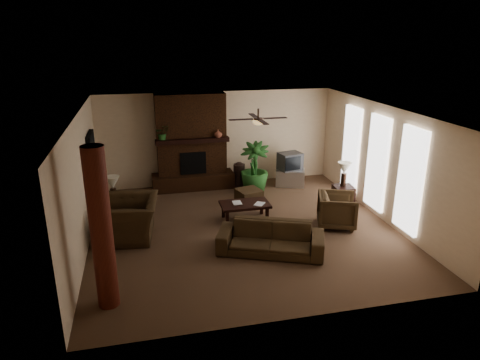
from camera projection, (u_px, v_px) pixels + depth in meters
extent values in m
plane|color=brown|center=(244.00, 229.00, 10.32)|extent=(7.00, 7.00, 0.00)
plane|color=silver|center=(244.00, 112.00, 9.42)|extent=(7.00, 7.00, 0.00)
plane|color=beige|center=(217.00, 138.00, 13.10)|extent=(7.00, 0.00, 7.00)
plane|color=beige|center=(297.00, 241.00, 6.64)|extent=(7.00, 0.00, 7.00)
plane|color=beige|center=(82.00, 184.00, 9.13)|extent=(0.00, 7.00, 7.00)
plane|color=beige|center=(383.00, 163.00, 10.62)|extent=(0.00, 7.00, 7.00)
cube|color=#412211|center=(191.00, 142.00, 12.70)|extent=(2.00, 0.50, 2.80)
cube|color=#412211|center=(193.00, 181.00, 12.99)|extent=(2.40, 0.70, 0.45)
cube|color=black|center=(193.00, 163.00, 12.65)|extent=(0.75, 0.04, 0.65)
cube|color=black|center=(192.00, 141.00, 12.41)|extent=(2.10, 0.28, 0.12)
cube|color=white|center=(351.00, 149.00, 12.10)|extent=(0.08, 0.85, 2.35)
cube|color=white|center=(377.00, 163.00, 10.81)|extent=(0.08, 0.85, 2.35)
cube|color=white|center=(410.00, 181.00, 9.52)|extent=(0.08, 0.85, 2.35)
cylinder|color=maroon|center=(101.00, 230.00, 7.03)|extent=(0.36, 0.36, 2.80)
cube|color=black|center=(94.00, 174.00, 10.91)|extent=(0.10, 1.00, 2.10)
cylinder|color=black|center=(258.00, 114.00, 9.82)|extent=(0.04, 0.04, 0.24)
cylinder|color=black|center=(258.00, 119.00, 9.86)|extent=(0.20, 0.20, 0.06)
ellipsoid|color=#F2BF72|center=(258.00, 122.00, 9.88)|extent=(0.26, 0.26, 0.14)
cube|color=black|center=(275.00, 118.00, 9.94)|extent=(0.55, 0.12, 0.01)
cube|color=black|center=(241.00, 119.00, 9.77)|extent=(0.55, 0.12, 0.01)
cube|color=black|center=(254.00, 116.00, 10.23)|extent=(0.12, 0.55, 0.01)
cube|color=black|center=(263.00, 122.00, 9.49)|extent=(0.12, 0.55, 0.01)
imported|color=#402E1B|center=(271.00, 233.00, 9.11)|extent=(2.28, 1.44, 0.86)
imported|color=#402E1B|center=(130.00, 212.00, 9.77)|extent=(1.04, 1.46, 1.20)
imported|color=#402E1B|center=(337.00, 209.00, 10.36)|extent=(1.06, 1.09, 0.89)
cube|color=black|center=(245.00, 204.00, 10.74)|extent=(1.20, 0.70, 0.06)
cube|color=black|center=(227.00, 218.00, 10.47)|extent=(0.07, 0.07, 0.37)
cube|color=black|center=(267.00, 215.00, 10.68)|extent=(0.07, 0.07, 0.37)
cube|color=black|center=(223.00, 210.00, 10.93)|extent=(0.07, 0.07, 0.37)
cube|color=black|center=(262.00, 207.00, 11.15)|extent=(0.07, 0.07, 0.37)
cube|color=#402E1B|center=(249.00, 197.00, 11.81)|extent=(0.73, 0.73, 0.40)
cube|color=#B9B9BB|center=(290.00, 178.00, 13.20)|extent=(0.97, 0.76, 0.50)
cube|color=#3B3B3E|center=(290.00, 161.00, 13.05)|extent=(0.74, 0.63, 0.52)
cube|color=black|center=(293.00, 164.00, 12.81)|extent=(0.51, 0.14, 0.40)
cylinder|color=black|center=(239.00, 176.00, 13.07)|extent=(0.34, 0.34, 0.70)
sphere|color=black|center=(239.00, 168.00, 12.99)|extent=(0.34, 0.34, 0.34)
imported|color=#285823|center=(254.00, 178.00, 12.65)|extent=(1.32, 1.67, 0.82)
cube|color=black|center=(113.00, 213.00, 10.53)|extent=(0.64, 0.64, 0.55)
cylinder|color=black|center=(114.00, 195.00, 10.42)|extent=(0.18, 0.18, 0.35)
cone|color=beige|center=(112.00, 182.00, 10.32)|extent=(0.45, 0.45, 0.30)
cube|color=black|center=(343.00, 196.00, 11.64)|extent=(0.55, 0.55, 0.55)
cylinder|color=black|center=(343.00, 180.00, 11.53)|extent=(0.16, 0.16, 0.35)
cone|color=beige|center=(344.00, 168.00, 11.43)|extent=(0.40, 0.40, 0.30)
imported|color=#285823|center=(163.00, 134.00, 12.20)|extent=(0.44, 0.47, 0.33)
imported|color=#99523D|center=(218.00, 134.00, 12.49)|extent=(0.25, 0.26, 0.22)
imported|color=#999999|center=(233.00, 198.00, 10.65)|extent=(0.22, 0.03, 0.29)
imported|color=#999999|center=(255.00, 198.00, 10.65)|extent=(0.19, 0.14, 0.29)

